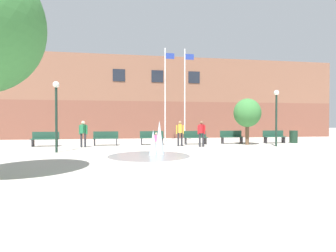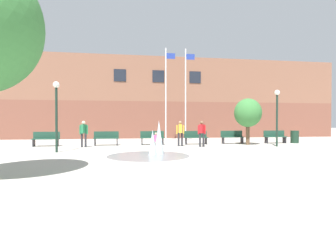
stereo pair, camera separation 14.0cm
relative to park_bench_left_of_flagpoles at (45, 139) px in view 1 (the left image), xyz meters
name	(u,v)px [view 1 (the left image)]	position (x,y,z in m)	size (l,w,h in m)	color
ground_plane	(216,168)	(7.89, -9.07, -0.48)	(100.00, 100.00, 0.00)	#B2ADA3
library_building	(154,100)	(7.89, 9.77, 3.34)	(36.00, 6.05, 7.64)	brown
splash_fountain	(156,142)	(6.35, -5.23, 0.12)	(3.70, 3.70, 1.60)	gray
park_bench_left_of_flagpoles	(45,139)	(0.00, 0.00, 0.00)	(1.60, 0.44, 0.91)	#28282D
park_bench_under_left_flagpole	(106,138)	(3.68, 0.08, 0.00)	(1.60, 0.44, 0.91)	#28282D
park_bench_center	(152,138)	(6.71, 0.14, 0.00)	(1.60, 0.44, 0.91)	#28282D
park_bench_under_right_flagpole	(195,137)	(9.67, -0.02, 0.00)	(1.60, 0.44, 0.91)	#28282D
park_bench_near_trashcan	(232,137)	(12.36, 0.15, 0.00)	(1.60, 0.44, 0.91)	#28282D
park_bench_far_right	(274,136)	(15.52, -0.01, 0.00)	(1.60, 0.44, 0.91)	#28282D
adult_watching	(201,132)	(9.57, -1.83, 0.45)	(0.50, 0.38, 1.59)	#28282D
teen_by_trashcan	(83,132)	(2.44, -1.00, 0.45)	(0.50, 0.39, 1.59)	#28282D
adult_near_bench	(180,131)	(8.35, -1.20, 0.45)	(0.50, 0.37, 1.59)	#28282D
child_in_fountain	(156,140)	(6.51, -3.98, 0.10)	(0.31, 0.24, 0.99)	#89755B
flagpole_left	(165,92)	(8.13, 3.36, 3.48)	(0.80, 0.10, 7.43)	silver
flagpole_right	(185,92)	(9.74, 3.36, 3.48)	(0.80, 0.10, 7.43)	silver
lamp_post_left_lane	(56,105)	(1.53, -3.54, 1.87)	(0.32, 0.32, 3.56)	#192D23
lamp_post_right_lane	(276,109)	(14.25, -2.34, 1.85)	(0.32, 0.32, 3.52)	#192D23
trash_can	(294,137)	(17.02, -0.09, -0.03)	(0.56, 0.56, 0.90)	#193323
street_tree_near_building	(247,113)	(13.02, -0.89, 1.65)	(1.80, 1.80, 3.10)	brown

